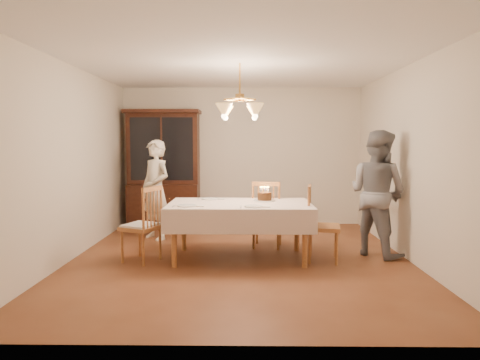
{
  "coord_description": "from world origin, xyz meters",
  "views": [
    {
      "loc": [
        0.08,
        -5.67,
        1.56
      ],
      "look_at": [
        0.0,
        0.2,
        1.05
      ],
      "focal_mm": 32.0,
      "sensor_mm": 36.0,
      "label": 1
    }
  ],
  "objects_px": {
    "chair_far_side": "(267,218)",
    "elderly_woman": "(156,190)",
    "dining_table": "(240,209)",
    "birthday_cake": "(264,197)",
    "china_hutch": "(164,171)"
  },
  "relations": [
    {
      "from": "elderly_woman",
      "to": "birthday_cake",
      "type": "distance_m",
      "value": 1.98
    },
    {
      "from": "elderly_woman",
      "to": "birthday_cake",
      "type": "xyz_separation_m",
      "value": [
        1.72,
        -0.98,
        0.01
      ]
    },
    {
      "from": "chair_far_side",
      "to": "dining_table",
      "type": "bearing_deg",
      "value": -122.0
    },
    {
      "from": "chair_far_side",
      "to": "birthday_cake",
      "type": "bearing_deg",
      "value": -97.89
    },
    {
      "from": "chair_far_side",
      "to": "birthday_cake",
      "type": "distance_m",
      "value": 0.58
    },
    {
      "from": "chair_far_side",
      "to": "elderly_woman",
      "type": "relative_size",
      "value": 0.62
    },
    {
      "from": "dining_table",
      "to": "elderly_woman",
      "type": "relative_size",
      "value": 1.18
    },
    {
      "from": "birthday_cake",
      "to": "elderly_woman",
      "type": "bearing_deg",
      "value": 150.25
    },
    {
      "from": "china_hutch",
      "to": "elderly_woman",
      "type": "bearing_deg",
      "value": -86.25
    },
    {
      "from": "dining_table",
      "to": "chair_far_side",
      "type": "xyz_separation_m",
      "value": [
        0.4,
        0.64,
        -0.24
      ]
    },
    {
      "from": "dining_table",
      "to": "china_hutch",
      "type": "xyz_separation_m",
      "value": [
        -1.45,
        2.25,
        0.36
      ]
    },
    {
      "from": "china_hutch",
      "to": "birthday_cake",
      "type": "xyz_separation_m",
      "value": [
        1.79,
        -2.06,
        -0.23
      ]
    },
    {
      "from": "dining_table",
      "to": "elderly_woman",
      "type": "xyz_separation_m",
      "value": [
        -1.38,
        1.18,
        0.12
      ]
    },
    {
      "from": "dining_table",
      "to": "china_hutch",
      "type": "distance_m",
      "value": 2.7
    },
    {
      "from": "china_hutch",
      "to": "elderly_woman",
      "type": "height_order",
      "value": "china_hutch"
    }
  ]
}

